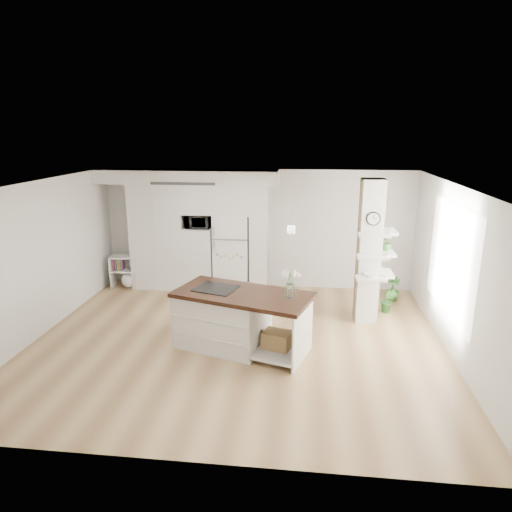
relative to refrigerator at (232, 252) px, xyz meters
The scene contains 14 objects.
floor 2.87m from the refrigerator, 78.93° to the right, with size 7.00×6.00×0.01m, color tan.
room 2.90m from the refrigerator, 78.93° to the right, with size 7.04×6.04×2.72m.
cabinet_wall 1.12m from the refrigerator, behind, with size 4.00×0.71×2.70m.
refrigerator is the anchor object (origin of this frame).
column 3.33m from the refrigerator, 28.14° to the right, with size 0.69×0.90×2.70m.
window 4.70m from the refrigerator, 30.76° to the right, with size 2.40×2.40×0.00m, color white.
pendant_light 3.59m from the refrigerator, 48.71° to the right, with size 0.12×0.12×0.10m, color white.
kitchen_island 2.91m from the refrigerator, 81.69° to the right, with size 2.41×1.65×1.56m.
bookshelf 2.51m from the refrigerator, behind, with size 0.65×0.40×0.75m.
floor_plant_a 3.53m from the refrigerator, 17.80° to the right, with size 0.28×0.23×0.51m, color #36752E.
floor_plant_b 3.60m from the refrigerator, ahead, with size 0.29×0.29×0.51m, color #36752E.
microwave 1.02m from the refrigerator, behind, with size 0.54×0.37×0.30m, color #2D2D2D.
shelf_plant 3.51m from the refrigerator, 23.68° to the right, with size 0.27×0.23×0.30m, color #36752E.
decor_bowl 3.34m from the refrigerator, 32.27° to the right, with size 0.22×0.22×0.05m, color white.
Camera 1 is at (1.14, -7.12, 3.54)m, focal length 32.00 mm.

